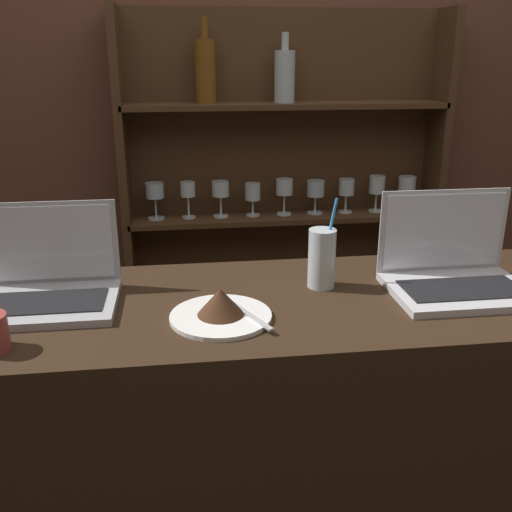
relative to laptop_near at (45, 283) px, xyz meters
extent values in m
cube|color=black|center=(0.61, -0.06, -0.54)|extent=(1.78, 0.54, 0.99)
cube|color=brown|center=(0.61, 0.98, 0.31)|extent=(7.00, 0.06, 2.70)
cube|color=#472D19|center=(0.11, 0.86, -0.19)|extent=(0.03, 0.18, 1.70)
cube|color=#472D19|center=(1.32, 0.86, -0.19)|extent=(0.03, 0.18, 1.70)
cube|color=#472D19|center=(0.71, 0.94, -0.19)|extent=(1.23, 0.02, 1.70)
cube|color=#472D19|center=(0.71, 0.86, -0.53)|extent=(1.19, 0.18, 0.02)
cube|color=#472D19|center=(0.71, 0.86, -0.10)|extent=(1.19, 0.18, 0.02)
cube|color=#472D19|center=(0.71, 0.86, 0.32)|extent=(1.19, 0.18, 0.02)
cylinder|color=silver|center=(0.22, 0.86, -0.09)|extent=(0.06, 0.06, 0.01)
cylinder|color=silver|center=(0.22, 0.86, -0.05)|extent=(0.01, 0.01, 0.08)
cylinder|color=silver|center=(0.22, 0.86, 0.02)|extent=(0.07, 0.07, 0.06)
cylinder|color=silver|center=(0.34, 0.86, -0.09)|extent=(0.05, 0.05, 0.01)
cylinder|color=silver|center=(0.34, 0.86, -0.05)|extent=(0.01, 0.01, 0.08)
cylinder|color=silver|center=(0.34, 0.86, 0.02)|extent=(0.06, 0.06, 0.06)
cylinder|color=silver|center=(0.47, 0.86, -0.09)|extent=(0.06, 0.06, 0.01)
cylinder|color=silver|center=(0.47, 0.86, -0.05)|extent=(0.01, 0.01, 0.08)
cylinder|color=silver|center=(0.47, 0.86, 0.02)|extent=(0.07, 0.07, 0.06)
cylinder|color=silver|center=(0.59, 0.86, -0.09)|extent=(0.05, 0.05, 0.01)
cylinder|color=silver|center=(0.59, 0.86, -0.06)|extent=(0.01, 0.01, 0.06)
cylinder|color=silver|center=(0.59, 0.86, 0.00)|extent=(0.06, 0.06, 0.07)
cylinder|color=silver|center=(0.71, 0.86, -0.09)|extent=(0.06, 0.06, 0.01)
cylinder|color=silver|center=(0.71, 0.86, -0.05)|extent=(0.01, 0.01, 0.07)
cylinder|color=silver|center=(0.71, 0.86, 0.02)|extent=(0.06, 0.06, 0.06)
cylinder|color=silver|center=(0.84, 0.86, -0.09)|extent=(0.06, 0.06, 0.01)
cylinder|color=silver|center=(0.84, 0.86, -0.05)|extent=(0.01, 0.01, 0.06)
cylinder|color=silver|center=(0.84, 0.86, 0.01)|extent=(0.07, 0.07, 0.06)
cylinder|color=silver|center=(0.96, 0.86, -0.09)|extent=(0.05, 0.05, 0.01)
cylinder|color=silver|center=(0.96, 0.86, -0.05)|extent=(0.01, 0.01, 0.07)
cylinder|color=silver|center=(0.96, 0.86, 0.01)|extent=(0.06, 0.06, 0.06)
cylinder|color=silver|center=(1.09, 0.86, -0.09)|extent=(0.05, 0.05, 0.01)
cylinder|color=silver|center=(1.09, 0.86, -0.05)|extent=(0.01, 0.01, 0.07)
cylinder|color=silver|center=(1.09, 0.86, 0.02)|extent=(0.06, 0.06, 0.07)
cylinder|color=silver|center=(1.21, 0.86, -0.09)|extent=(0.06, 0.06, 0.01)
cylinder|color=silver|center=(1.21, 0.86, -0.05)|extent=(0.01, 0.01, 0.07)
cylinder|color=silver|center=(1.21, 0.86, 0.01)|extent=(0.07, 0.07, 0.06)
cylinder|color=#B2C1C6|center=(0.71, 0.86, 0.42)|extent=(0.07, 0.07, 0.18)
cylinder|color=#B2C1C6|center=(0.71, 0.86, 0.54)|extent=(0.03, 0.03, 0.06)
cylinder|color=brown|center=(0.42, 0.86, 0.44)|extent=(0.07, 0.07, 0.22)
cylinder|color=brown|center=(0.42, 0.86, 0.59)|extent=(0.03, 0.03, 0.07)
cube|color=#ADADB2|center=(0.00, -0.04, -0.04)|extent=(0.33, 0.24, 0.02)
cube|color=black|center=(0.00, -0.05, -0.03)|extent=(0.28, 0.13, 0.00)
cube|color=#ADADB2|center=(0.00, 0.08, 0.07)|extent=(0.33, 0.00, 0.20)
cube|color=silver|center=(0.00, 0.08, 0.07)|extent=(0.30, 0.01, 0.18)
cube|color=silver|center=(0.97, -0.09, -0.04)|extent=(0.33, 0.25, 0.02)
cube|color=black|center=(0.97, -0.10, -0.03)|extent=(0.28, 0.14, 0.00)
cube|color=silver|center=(0.97, 0.04, 0.08)|extent=(0.33, 0.00, 0.21)
cube|color=white|center=(0.97, 0.03, 0.08)|extent=(0.31, 0.01, 0.19)
cylinder|color=white|center=(0.39, -0.15, -0.04)|extent=(0.22, 0.22, 0.01)
cone|color=#422616|center=(0.39, -0.15, -0.01)|extent=(0.10, 0.10, 0.06)
cube|color=#B7B7BC|center=(0.45, -0.16, -0.03)|extent=(0.08, 0.16, 0.00)
cylinder|color=silver|center=(0.65, 0.01, 0.03)|extent=(0.07, 0.07, 0.15)
cylinder|color=#338CD8|center=(0.66, 0.01, 0.07)|extent=(0.05, 0.01, 0.22)
camera|label=1|loc=(0.32, -1.27, 0.49)|focal=40.00mm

